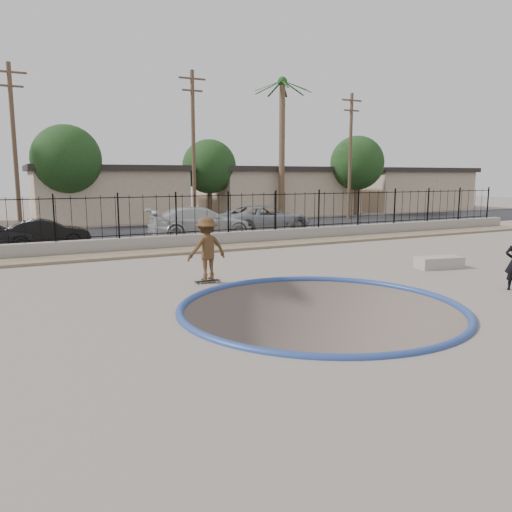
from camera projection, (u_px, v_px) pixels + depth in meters
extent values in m
cube|color=gray|center=(167.00, 267.00, 23.80)|extent=(120.00, 120.00, 2.20)
torus|color=navy|center=(321.00, 308.00, 12.17)|extent=(7.04, 7.04, 0.20)
cube|color=#948261|center=(185.00, 251.00, 21.15)|extent=(42.00, 1.60, 0.11)
cube|color=gray|center=(177.00, 242.00, 22.08)|extent=(42.00, 0.45, 0.60)
cube|color=black|center=(177.00, 232.00, 22.01)|extent=(40.00, 0.04, 0.03)
cube|color=black|center=(176.00, 196.00, 21.76)|extent=(40.00, 0.04, 0.04)
cube|color=black|center=(140.00, 233.00, 28.03)|extent=(90.00, 8.00, 0.04)
cube|color=tan|center=(107.00, 196.00, 36.12)|extent=(10.00, 8.00, 3.50)
cube|color=#2A2422|center=(106.00, 168.00, 35.81)|extent=(10.60, 8.60, 0.40)
cube|color=tan|center=(276.00, 193.00, 42.36)|extent=(12.00, 8.00, 3.50)
cube|color=#2A2422|center=(276.00, 169.00, 42.04)|extent=(12.60, 8.60, 0.40)
cube|color=tan|center=(401.00, 191.00, 48.59)|extent=(11.00, 8.00, 3.50)
cube|color=#2A2422|center=(402.00, 170.00, 48.28)|extent=(11.60, 8.60, 0.40)
cylinder|color=brown|center=(282.00, 151.00, 36.98)|extent=(0.44, 0.44, 10.00)
sphere|color=#1E4A19|center=(282.00, 81.00, 36.19)|extent=(0.70, 0.70, 0.70)
cylinder|color=#473323|center=(15.00, 151.00, 26.40)|extent=(0.24, 0.24, 9.00)
cube|color=#473323|center=(9.00, 72.00, 25.76)|extent=(1.70, 0.10, 0.10)
cube|color=#473323|center=(10.00, 86.00, 25.87)|extent=(1.30, 0.10, 0.10)
cylinder|color=#473323|center=(194.00, 150.00, 30.82)|extent=(0.24, 0.24, 9.50)
cube|color=#473323|center=(192.00, 78.00, 30.14)|extent=(1.70, 0.10, 0.10)
cube|color=#473323|center=(192.00, 90.00, 30.25)|extent=(1.30, 0.10, 0.10)
cylinder|color=#473323|center=(350.00, 157.00, 36.20)|extent=(0.24, 0.24, 9.00)
cube|color=#473323|center=(352.00, 100.00, 35.56)|extent=(1.70, 0.10, 0.10)
cube|color=#473323|center=(351.00, 110.00, 35.67)|extent=(1.30, 0.10, 0.10)
cylinder|color=#473323|center=(69.00, 203.00, 31.74)|extent=(0.34, 0.34, 3.00)
sphere|color=#143311|center=(67.00, 159.00, 31.31)|extent=(4.32, 4.32, 4.32)
cylinder|color=#473323|center=(210.00, 200.00, 37.10)|extent=(0.34, 0.34, 2.75)
sphere|color=#143311|center=(209.00, 167.00, 36.70)|extent=(3.96, 3.96, 3.96)
cylinder|color=#473323|center=(356.00, 197.00, 40.66)|extent=(0.34, 0.34, 3.00)
sphere|color=#143311|center=(357.00, 163.00, 40.23)|extent=(4.32, 4.32, 4.32)
imported|color=brown|center=(207.00, 252.00, 14.92)|extent=(1.28, 0.81, 1.89)
cube|color=black|center=(207.00, 281.00, 15.06)|extent=(0.78, 0.21, 0.02)
cylinder|color=silver|center=(200.00, 283.00, 14.88)|extent=(0.05, 0.03, 0.05)
cylinder|color=silver|center=(198.00, 282.00, 15.01)|extent=(0.05, 0.03, 0.05)
cylinder|color=silver|center=(216.00, 281.00, 15.13)|extent=(0.05, 0.03, 0.05)
cylinder|color=silver|center=(214.00, 281.00, 15.25)|extent=(0.05, 0.03, 0.05)
cube|color=#9C938A|center=(439.00, 262.00, 17.41)|extent=(1.71, 1.00, 0.40)
imported|color=black|center=(46.00, 233.00, 22.48)|extent=(3.72, 1.34, 1.22)
imported|color=#B8B8BA|center=(201.00, 222.00, 25.76)|extent=(5.57, 2.67, 1.57)
imported|color=gray|center=(265.00, 219.00, 28.18)|extent=(5.61, 2.95, 1.51)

